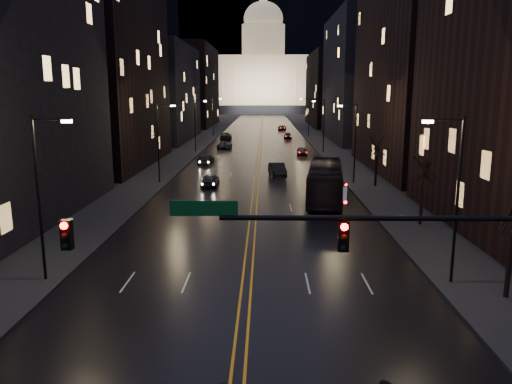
{
  "coord_description": "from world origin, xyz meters",
  "views": [
    {
      "loc": [
        0.95,
        -15.55,
        10.15
      ],
      "look_at": [
        0.43,
        13.88,
        4.27
      ],
      "focal_mm": 35.0,
      "sensor_mm": 36.0,
      "label": 1
    }
  ],
  "objects_px": {
    "oncoming_car_a": "(210,180)",
    "receding_car_a": "(277,170)",
    "oncoming_car_b": "(206,160)",
    "traffic_signal": "(417,251)",
    "bus": "(325,181)"
  },
  "relations": [
    {
      "from": "bus",
      "to": "oncoming_car_b",
      "type": "height_order",
      "value": "bus"
    },
    {
      "from": "oncoming_car_a",
      "to": "receding_car_a",
      "type": "bearing_deg",
      "value": -136.09
    },
    {
      "from": "oncoming_car_a",
      "to": "oncoming_car_b",
      "type": "height_order",
      "value": "oncoming_car_a"
    },
    {
      "from": "bus",
      "to": "receding_car_a",
      "type": "relative_size",
      "value": 2.6
    },
    {
      "from": "bus",
      "to": "receding_car_a",
      "type": "distance_m",
      "value": 14.47
    },
    {
      "from": "traffic_signal",
      "to": "bus",
      "type": "height_order",
      "value": "traffic_signal"
    },
    {
      "from": "traffic_signal",
      "to": "oncoming_car_b",
      "type": "height_order",
      "value": "traffic_signal"
    },
    {
      "from": "traffic_signal",
      "to": "receding_car_a",
      "type": "xyz_separation_m",
      "value": [
        -3.41,
        45.23,
        -4.28
      ]
    },
    {
      "from": "receding_car_a",
      "to": "oncoming_car_a",
      "type": "bearing_deg",
      "value": -142.89
    },
    {
      "from": "oncoming_car_a",
      "to": "receding_car_a",
      "type": "distance_m",
      "value": 10.42
    },
    {
      "from": "traffic_signal",
      "to": "bus",
      "type": "distance_m",
      "value": 31.61
    },
    {
      "from": "bus",
      "to": "oncoming_car_b",
      "type": "bearing_deg",
      "value": 128.66
    },
    {
      "from": "bus",
      "to": "oncoming_car_a",
      "type": "bearing_deg",
      "value": 158.13
    },
    {
      "from": "oncoming_car_b",
      "to": "oncoming_car_a",
      "type": "bearing_deg",
      "value": 105.58
    },
    {
      "from": "oncoming_car_a",
      "to": "bus",
      "type": "bearing_deg",
      "value": 150.93
    }
  ]
}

